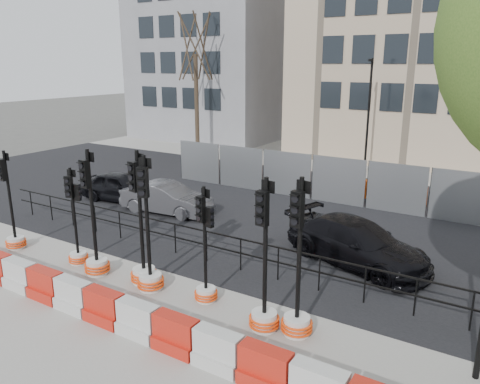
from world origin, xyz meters
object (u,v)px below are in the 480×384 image
Objects in this scene: car_c at (357,243)px; traffic_signal_d at (143,253)px; car_a at (122,187)px; traffic_signal_h at (297,304)px; traffic_signal_a at (14,229)px.

traffic_signal_d is at bearing 152.75° from car_c.
traffic_signal_d reaches higher than car_a.
car_a is at bearing 162.92° from traffic_signal_h.
traffic_signal_d reaches higher than car_c.
traffic_signal_h is 0.92× the size of car_a.
traffic_signal_d is at bearing -137.07° from car_a.
traffic_signal_a is 10.75m from car_c.
traffic_signal_a is 0.82× the size of car_a.
car_c is at bearing 30.44° from traffic_signal_a.
traffic_signal_h is at bearing -123.11° from car_a.
traffic_signal_h is 12.08m from car_a.
car_c is at bearing 54.06° from traffic_signal_d.
traffic_signal_a is 5.77m from car_a.
traffic_signal_a is at bearing -166.13° from traffic_signal_d.
traffic_signal_h reaches higher than car_a.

